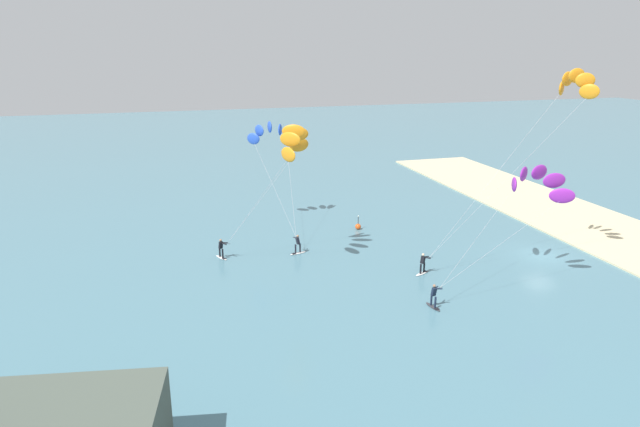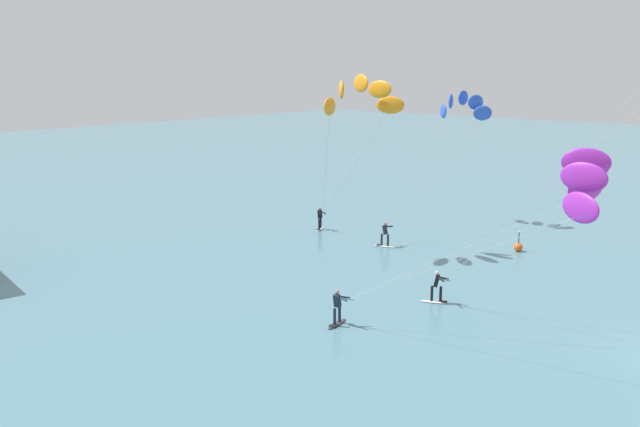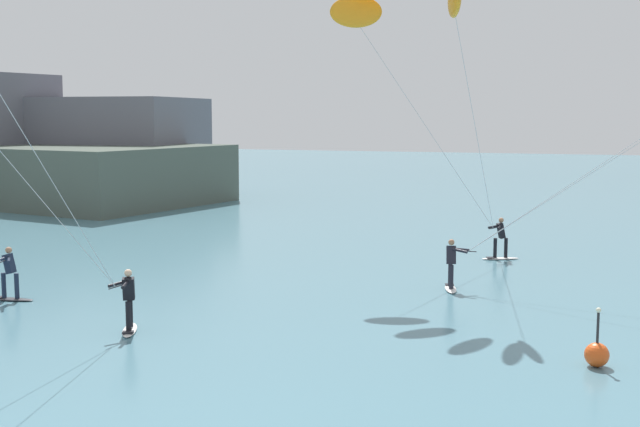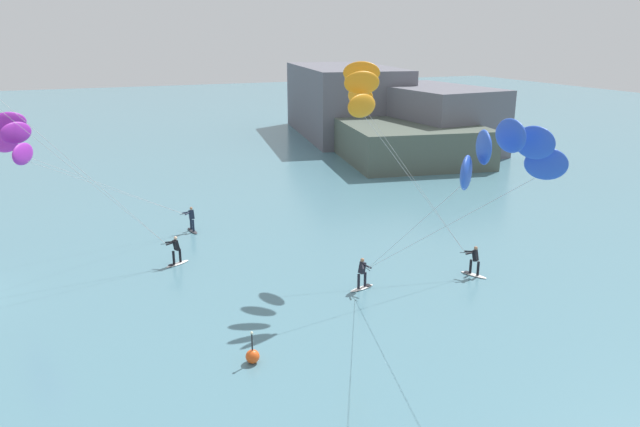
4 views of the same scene
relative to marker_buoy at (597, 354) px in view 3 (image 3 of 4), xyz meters
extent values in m
ellipsoid|color=white|center=(-4.77, 7.16, -0.26)|extent=(0.75, 1.54, 0.08)
cube|color=black|center=(-4.89, 7.55, -0.21)|extent=(0.35, 0.35, 0.02)
cylinder|color=black|center=(-4.71, 6.94, 0.17)|extent=(0.14, 0.14, 0.78)
cylinder|color=black|center=(-4.83, 7.37, 0.17)|extent=(0.14, 0.14, 0.78)
cube|color=black|center=(-4.77, 7.16, 0.86)|extent=(0.38, 0.39, 0.63)
sphere|color=#9E7051|center=(-4.77, 7.16, 1.28)|extent=(0.20, 0.20, 0.20)
cylinder|color=black|center=(-4.22, 7.17, 1.01)|extent=(0.55, 0.04, 0.03)
cylinder|color=black|center=(-4.50, 7.27, 1.04)|extent=(0.59, 0.32, 0.15)
cylinder|color=black|center=(-4.50, 7.05, 1.04)|extent=(0.59, 0.30, 0.15)
cylinder|color=#B2B2B7|center=(0.49, 6.45, 4.39)|extent=(9.44, 1.45, 6.77)
cylinder|color=#B2B2B7|center=(0.46, 8.08, 4.39)|extent=(9.38, 1.83, 6.77)
ellipsoid|color=white|center=(-11.74, -1.02, -0.26)|extent=(1.00, 1.50, 0.08)
cube|color=black|center=(-11.55, -1.39, -0.21)|extent=(0.38, 0.38, 0.02)
cylinder|color=black|center=(-11.84, -0.83, 0.17)|extent=(0.14, 0.14, 0.78)
cylinder|color=black|center=(-11.64, -1.22, 0.17)|extent=(0.14, 0.14, 0.78)
cube|color=black|center=(-11.74, -1.02, 0.86)|extent=(0.41, 0.42, 0.63)
sphere|color=beige|center=(-11.74, -1.02, 1.28)|extent=(0.20, 0.20, 0.20)
cylinder|color=black|center=(-11.77, -1.57, 1.01)|extent=(0.06, 0.55, 0.03)
cylinder|color=black|center=(-11.64, -1.31, 1.04)|extent=(0.28, 0.60, 0.15)
cylinder|color=black|center=(-11.86, -1.29, 1.04)|extent=(0.33, 0.58, 0.15)
ellipsoid|color=#333338|center=(-17.27, 0.87, -0.26)|extent=(1.54, 0.60, 0.08)
cylinder|color=#192338|center=(-17.05, 0.91, 0.17)|extent=(0.14, 0.14, 0.78)
cylinder|color=#192338|center=(-17.48, 0.84, 0.17)|extent=(0.14, 0.14, 0.78)
cube|color=#192338|center=(-17.27, 0.87, 0.86)|extent=(0.36, 0.35, 0.63)
sphere|color=#9E7051|center=(-17.27, 0.87, 1.28)|extent=(0.20, 0.20, 0.20)
cylinder|color=black|center=(-17.10, 0.35, 1.01)|extent=(0.19, 0.53, 0.03)
cylinder|color=#192338|center=(-17.08, 0.64, 1.04)|extent=(0.45, 0.52, 0.15)
cylinder|color=#192338|center=(-17.29, 0.58, 1.04)|extent=(0.14, 0.61, 0.15)
ellipsoid|color=white|center=(-4.04, 13.52, -0.26)|extent=(1.50, 0.99, 0.08)
cube|color=black|center=(-4.41, 13.34, -0.21)|extent=(0.38, 0.38, 0.02)
cylinder|color=black|center=(-3.84, 13.62, 0.17)|extent=(0.14, 0.14, 0.78)
cylinder|color=black|center=(-4.24, 13.42, 0.17)|extent=(0.14, 0.14, 0.78)
cube|color=black|center=(-4.04, 13.52, 0.86)|extent=(0.42, 0.41, 0.63)
sphere|color=#9E7051|center=(-4.04, 13.52, 1.28)|extent=(0.20, 0.20, 0.20)
cylinder|color=black|center=(-4.27, 13.02, 1.01)|extent=(0.26, 0.51, 0.03)
cylinder|color=black|center=(-4.06, 13.23, 1.04)|extent=(0.12, 0.61, 0.15)
cylinder|color=black|center=(-4.26, 13.32, 1.04)|extent=(0.50, 0.48, 0.15)
ellipsoid|color=orange|center=(-8.60, 8.73, 9.00)|extent=(1.83, 0.93, 1.10)
ellipsoid|color=orange|center=(-4.78, 6.95, 9.00)|extent=(0.93, 1.83, 1.10)
cylinder|color=#B2B2B7|center=(-6.43, 10.88, 4.86)|extent=(4.34, 4.31, 7.70)
cylinder|color=#B2B2B7|center=(-4.53, 9.99, 4.86)|extent=(0.53, 6.08, 7.70)
sphere|color=#EA5119|center=(0.00, 0.00, -0.02)|extent=(0.56, 0.56, 0.56)
cylinder|color=#262628|center=(0.00, 0.00, 0.61)|extent=(0.06, 0.06, 0.70)
sphere|color=#F2F2CC|center=(0.00, 0.00, 1.02)|extent=(0.12, 0.12, 0.12)
cube|color=#4C564C|center=(-36.20, 26.50, 1.57)|extent=(24.52, 16.58, 3.75)
cube|color=slate|center=(-35.88, 30.92, 3.16)|extent=(15.91, 10.37, 6.92)
camera|label=1|loc=(-48.44, 17.88, 16.71)|focal=31.69mm
camera|label=2|loc=(-39.11, -17.22, 11.24)|focal=36.73mm
camera|label=3|loc=(0.36, -19.31, 5.41)|focal=46.25mm
camera|label=4|loc=(20.41, -5.47, 12.31)|focal=33.51mm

